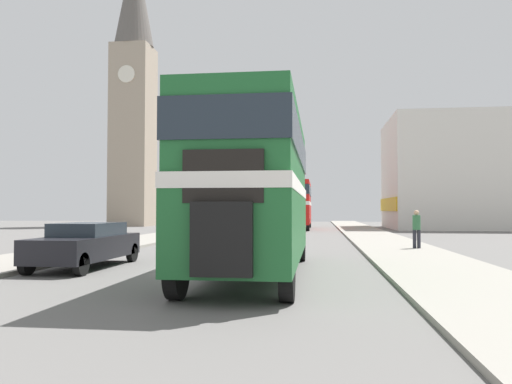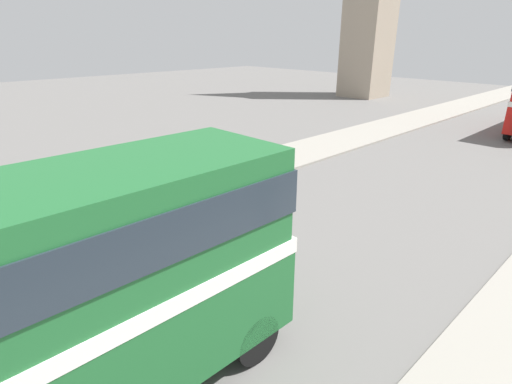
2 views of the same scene
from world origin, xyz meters
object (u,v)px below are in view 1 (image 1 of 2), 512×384
(bus_distant, at_px, (297,201))
(church_tower, at_px, (134,79))
(double_decker_bus, at_px, (256,182))
(car_parked_near, at_px, (86,244))
(pedestrian_walking, at_px, (417,227))

(bus_distant, relative_size, church_tower, 0.32)
(bus_distant, bearing_deg, church_tower, 160.46)
(double_decker_bus, height_order, bus_distant, double_decker_bus)
(bus_distant, height_order, church_tower, church_tower)
(bus_distant, bearing_deg, double_decker_bus, -89.63)
(car_parked_near, bearing_deg, pedestrian_walking, 33.86)
(pedestrian_walking, bearing_deg, bus_distant, 104.65)
(bus_distant, bearing_deg, pedestrian_walking, -75.35)
(double_decker_bus, xyz_separation_m, church_tower, (-18.46, 38.67, 13.66))
(double_decker_bus, bearing_deg, pedestrian_walking, 55.63)
(double_decker_bus, xyz_separation_m, bus_distant, (-0.21, 32.20, -0.01))
(bus_distant, relative_size, car_parked_near, 2.17)
(double_decker_bus, distance_m, car_parked_near, 5.84)
(double_decker_bus, relative_size, car_parked_near, 2.14)
(bus_distant, distance_m, car_parked_near, 31.64)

